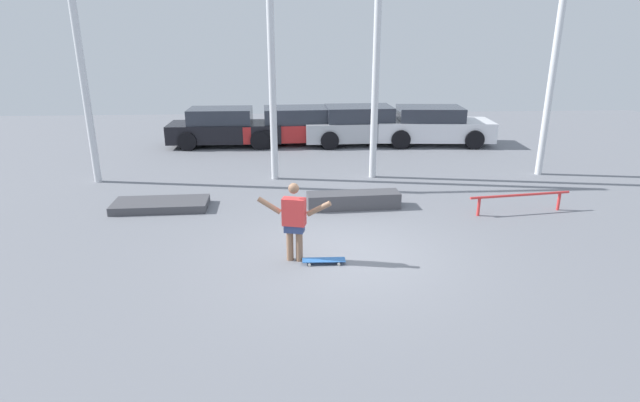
{
  "coord_description": "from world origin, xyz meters",
  "views": [
    {
      "loc": [
        -0.99,
        -8.75,
        4.04
      ],
      "look_at": [
        -0.38,
        1.22,
        0.68
      ],
      "focal_mm": 28.0,
      "sensor_mm": 36.0,
      "label": 1
    }
  ],
  "objects": [
    {
      "name": "ground_plane",
      "position": [
        0.0,
        0.0,
        0.0
      ],
      "size": [
        36.0,
        36.0,
        0.0
      ],
      "primitive_type": "plane",
      "color": "slate"
    },
    {
      "name": "skateboarder",
      "position": [
        -0.94,
        -0.21,
        0.82
      ],
      "size": [
        1.36,
        0.44,
        1.51
      ],
      "rotation": [
        0.0,
        0.0,
        -0.25
      ],
      "color": "#8C664C",
      "rests_on": "ground_plane"
    },
    {
      "name": "skateboard",
      "position": [
        -0.4,
        -0.39,
        0.06
      ],
      "size": [
        0.8,
        0.26,
        0.08
      ],
      "rotation": [
        0.0,
        0.0,
        -0.02
      ],
      "color": "#2D66B2",
      "rests_on": "ground_plane"
    },
    {
      "name": "grind_box",
      "position": [
        0.53,
        2.68,
        0.19
      ],
      "size": [
        2.28,
        0.68,
        0.38
      ],
      "primitive_type": "cube",
      "rotation": [
        0.0,
        0.0,
        0.06
      ],
      "color": "#47474C",
      "rests_on": "ground_plane"
    },
    {
      "name": "manual_pad",
      "position": [
        -4.14,
        2.91,
        0.1
      ],
      "size": [
        2.28,
        1.04,
        0.19
      ],
      "primitive_type": "cube",
      "rotation": [
        0.0,
        0.0,
        0.03
      ],
      "color": "#47474C",
      "rests_on": "ground_plane"
    },
    {
      "name": "grind_rail",
      "position": [
        4.4,
        2.07,
        0.37
      ],
      "size": [
        2.52,
        0.39,
        0.47
      ],
      "rotation": [
        0.0,
        0.0,
        0.13
      ],
      "color": "red",
      "rests_on": "ground_plane"
    },
    {
      "name": "canopy_support_left",
      "position": [
        -3.97,
        5.38,
        3.95
      ],
      "size": [
        5.27,
        0.2,
        6.63
      ],
      "color": "silver",
      "rests_on": "ground_plane"
    },
    {
      "name": "canopy_support_right",
      "position": [
        3.97,
        5.38,
        3.95
      ],
      "size": [
        5.27,
        0.2,
        6.63
      ],
      "color": "silver",
      "rests_on": "ground_plane"
    },
    {
      "name": "parked_car_black",
      "position": [
        -3.44,
        10.12,
        0.68
      ],
      "size": [
        4.2,
        1.83,
        1.4
      ],
      "rotation": [
        0.0,
        0.0,
        0.0
      ],
      "color": "black",
      "rests_on": "ground_plane"
    },
    {
      "name": "parked_car_red",
      "position": [
        -0.62,
        10.27,
        0.68
      ],
      "size": [
        4.41,
        2.12,
        1.39
      ],
      "rotation": [
        0.0,
        0.0,
        0.05
      ],
      "color": "red",
      "rests_on": "ground_plane"
    },
    {
      "name": "parked_car_silver",
      "position": [
        1.78,
        10.1,
        0.7
      ],
      "size": [
        4.54,
        2.11,
        1.44
      ],
      "rotation": [
        0.0,
        0.0,
        0.03
      ],
      "color": "#B7BABF",
      "rests_on": "ground_plane"
    },
    {
      "name": "parked_car_white",
      "position": [
        4.46,
        9.86,
        0.7
      ],
      "size": [
        4.47,
        2.21,
        1.42
      ],
      "rotation": [
        0.0,
        0.0,
        -0.08
      ],
      "color": "white",
      "rests_on": "ground_plane"
    }
  ]
}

